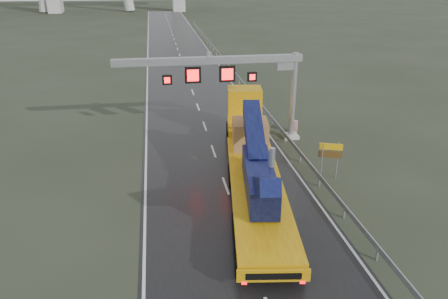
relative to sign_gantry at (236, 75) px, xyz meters
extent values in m
plane|color=#272E20|center=(-2.10, -17.99, -5.61)|extent=(400.00, 400.00, 0.00)
cube|color=black|center=(-2.10, 22.01, -5.60)|extent=(11.00, 200.00, 0.02)
cube|color=#ADADA8|center=(4.80, 0.01, -5.46)|extent=(1.20, 1.20, 0.30)
cylinder|color=gray|center=(4.80, 0.01, -2.01)|extent=(0.48, 0.48, 7.20)
cube|color=gray|center=(-2.10, 0.01, 1.19)|extent=(14.80, 0.55, 0.55)
cube|color=gray|center=(4.00, 0.01, 0.69)|extent=(1.40, 0.35, 0.90)
cube|color=gray|center=(-2.10, 0.01, 1.64)|extent=(0.35, 0.35, 0.35)
cube|color=black|center=(-3.40, -0.04, 0.09)|extent=(1.25, 0.25, 1.25)
cube|color=#FF0C0C|center=(-3.40, -0.18, 0.09)|extent=(0.90, 0.02, 0.90)
cube|color=black|center=(-0.70, -0.04, 0.09)|extent=(1.25, 0.25, 1.25)
cube|color=#FF0C0C|center=(-0.70, -0.18, 0.09)|extent=(0.90, 0.02, 0.90)
cube|color=black|center=(-5.40, -0.04, -0.21)|extent=(0.75, 0.25, 0.75)
cube|color=#FF0C0C|center=(-5.40, -0.18, -0.21)|extent=(0.54, 0.02, 0.54)
cube|color=black|center=(1.30, -0.04, -0.21)|extent=(0.75, 0.25, 0.75)
cube|color=#FF0C0C|center=(1.30, -0.18, -0.21)|extent=(0.54, 0.02, 0.54)
cube|color=gold|center=(-0.61, -10.58, -4.44)|extent=(5.21, 15.91, 0.39)
cube|color=gold|center=(-1.69, -18.49, -4.66)|extent=(3.23, 0.57, 0.61)
cube|color=black|center=(-1.70, -18.56, -4.66)|extent=(2.44, 0.35, 0.33)
cube|color=#FF0505|center=(-2.97, -18.39, -5.00)|extent=(0.25, 0.08, 0.13)
cube|color=#FF0505|center=(-0.43, -18.74, -5.00)|extent=(0.25, 0.08, 0.13)
cube|color=gold|center=(0.51, -2.39, -3.99)|extent=(3.06, 1.72, 0.56)
cube|color=gold|center=(0.75, -0.62, -4.27)|extent=(3.33, 3.71, 1.34)
cube|color=gold|center=(1.02, 1.37, -2.93)|extent=(3.07, 2.59, 2.90)
cube|color=black|center=(1.17, 2.50, -2.60)|extent=(2.55, 0.40, 1.34)
cube|color=#0E0D3D|center=(-0.76, -11.68, -3.38)|extent=(2.45, 6.85, 1.56)
cube|color=#0E0D3D|center=(-0.23, -7.81, -2.04)|extent=(1.94, 6.24, 2.85)
cube|color=#0E0D3D|center=(-1.14, -14.45, -2.38)|extent=(1.59, 4.52, 2.70)
cylinder|color=gray|center=(-0.10, -11.77, -2.38)|extent=(0.38, 0.38, 1.79)
cube|color=#916441|center=(0.17, -4.83, -3.24)|extent=(2.77, 2.77, 2.01)
cylinder|color=black|center=(-1.29, -15.55, -5.05)|extent=(3.36, 1.54, 1.12)
cylinder|color=black|center=(-0.23, -7.81, -5.05)|extent=(3.36, 1.54, 1.12)
cylinder|color=black|center=(0.99, 1.15, -5.00)|extent=(3.15, 1.62, 1.23)
cylinder|color=gray|center=(4.44, -7.99, -4.29)|extent=(0.09, 0.09, 2.65)
cylinder|color=gray|center=(5.55, -7.99, -4.29)|extent=(0.09, 0.09, 2.65)
cube|color=#E9B40C|center=(5.00, -7.99, -3.24)|extent=(1.48, 0.57, 0.44)
cube|color=#523917|center=(5.00, -7.99, -3.79)|extent=(1.48, 0.57, 0.50)
cube|color=red|center=(5.44, 1.28, -5.07)|extent=(0.72, 0.57, 1.08)
camera|label=1|loc=(-6.24, -33.41, 7.71)|focal=35.00mm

